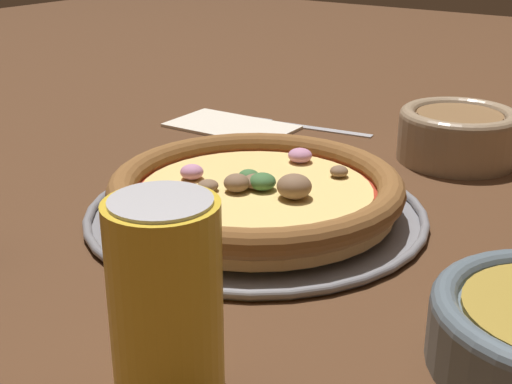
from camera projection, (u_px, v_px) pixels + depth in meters
ground_plane at (256, 217)px, 0.67m from camera, size 3.00×3.00×0.00m
pizza_tray at (256, 213)px, 0.67m from camera, size 0.32×0.32×0.01m
pizza at (256, 190)px, 0.66m from camera, size 0.27×0.27×0.04m
bowl_far at (458, 133)px, 0.81m from camera, size 0.13×0.13×0.06m
napkin at (232, 125)px, 0.94m from camera, size 0.17×0.10×0.01m
fork at (295, 125)px, 0.95m from camera, size 0.19×0.05×0.00m
beverage_can at (166, 300)px, 0.41m from camera, size 0.07×0.07×0.12m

